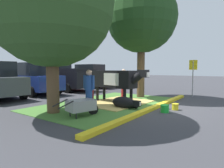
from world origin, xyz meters
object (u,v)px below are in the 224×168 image
(pickup_truck_black, at_px, (62,76))
(parking_sign, at_px, (193,71))
(cow_holstein, at_px, (115,79))
(shade_tree_right, at_px, (141,18))
(sedan_red, at_px, (90,76))
(wheelbarrow, at_px, (82,105))
(sedan_blue, at_px, (33,79))
(shade_tree_left, at_px, (51,3))
(bucket_green, at_px, (165,108))
(person_visitor_far, at_px, (124,83))
(person_handler, at_px, (91,84))
(calf_lying, at_px, (125,103))
(person_visitor_near, at_px, (89,89))
(bucket_yellow, at_px, (175,107))

(pickup_truck_black, bearing_deg, parking_sign, -77.76)
(cow_holstein, distance_m, pickup_truck_black, 6.94)
(shade_tree_right, distance_m, pickup_truck_black, 7.47)
(parking_sign, distance_m, sedan_red, 8.84)
(wheelbarrow, relative_size, sedan_blue, 0.36)
(shade_tree_right, xyz_separation_m, parking_sign, (1.83, -2.41, -2.96))
(shade_tree_left, relative_size, bucket_green, 18.96)
(shade_tree_left, xyz_separation_m, shade_tree_right, (5.43, -0.81, 0.52))
(shade_tree_right, distance_m, sedan_red, 7.76)
(person_visitor_far, bearing_deg, shade_tree_left, 177.37)
(person_visitor_far, bearing_deg, person_handler, 140.48)
(cow_holstein, distance_m, sedan_red, 8.08)
(shade_tree_left, height_order, sedan_red, shade_tree_left)
(shade_tree_right, xyz_separation_m, bucket_green, (-2.94, -2.51, -4.31))
(calf_lying, xyz_separation_m, person_visitor_near, (-1.21, 0.87, 0.61))
(wheelbarrow, distance_m, sedan_red, 10.47)
(shade_tree_right, height_order, bucket_yellow, shade_tree_right)
(person_visitor_near, bearing_deg, wheelbarrow, -153.62)
(shade_tree_left, height_order, person_visitor_near, shade_tree_left)
(parking_sign, bearing_deg, sedan_red, 84.19)
(cow_holstein, relative_size, pickup_truck_black, 0.57)
(parking_sign, bearing_deg, bucket_yellow, -175.96)
(person_handler, relative_size, person_visitor_near, 0.96)
(person_handler, height_order, parking_sign, parking_sign)
(shade_tree_right, relative_size, person_handler, 4.22)
(calf_lying, bearing_deg, shade_tree_left, 142.55)
(cow_holstein, xyz_separation_m, person_handler, (0.11, 1.63, -0.32))
(wheelbarrow, xyz_separation_m, pickup_truck_black, (5.07, 7.11, 0.73))
(person_visitor_near, distance_m, sedan_blue, 6.55)
(shade_tree_right, bearing_deg, calf_lying, -164.20)
(person_visitor_near, xyz_separation_m, parking_sign, (6.23, -2.38, 0.66))
(person_visitor_near, relative_size, bucket_green, 4.84)
(person_handler, bearing_deg, person_visitor_near, -139.94)
(sedan_blue, bearing_deg, person_handler, -83.33)
(bucket_green, bearing_deg, calf_lying, 98.78)
(person_visitor_far, bearing_deg, person_visitor_near, -169.81)
(bucket_green, xyz_separation_m, pickup_truck_black, (2.80, 9.19, 0.96))
(shade_tree_left, xyz_separation_m, wheelbarrow, (0.21, -1.24, -3.55))
(shade_tree_right, height_order, person_handler, shade_tree_right)
(person_visitor_near, relative_size, sedan_blue, 0.36)
(person_handler, distance_m, person_visitor_near, 2.76)
(person_handler, xyz_separation_m, bucket_green, (-0.66, -4.26, -0.66))
(cow_holstein, height_order, person_visitor_far, person_visitor_far)
(person_visitor_far, height_order, wheelbarrow, person_visitor_far)
(bucket_yellow, distance_m, pickup_truck_black, 9.67)
(bucket_green, height_order, sedan_red, sedan_red)
(bucket_yellow, bearing_deg, pickup_truck_black, 77.14)
(sedan_blue, bearing_deg, bucket_green, -90.79)
(person_visitor_far, xyz_separation_m, parking_sign, (2.72, -3.01, 0.64))
(calf_lying, xyz_separation_m, person_visitor_far, (2.30, 1.50, 0.63))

